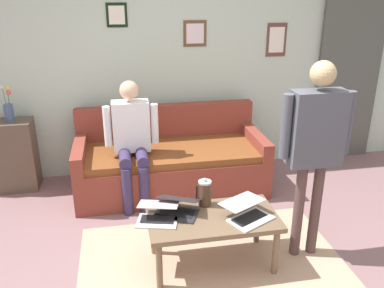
# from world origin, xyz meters

# --- Properties ---
(ground_plane) EXTENTS (7.68, 7.68, 0.00)m
(ground_plane) POSITION_xyz_m (0.00, 0.00, 0.00)
(ground_plane) COLOR #815F62
(area_rug) EXTENTS (2.17, 1.60, 0.01)m
(area_rug) POSITION_xyz_m (-0.07, -0.10, 0.00)
(area_rug) COLOR tan
(area_rug) RESTS_ON ground_plane
(back_wall) EXTENTS (7.04, 0.11, 2.70)m
(back_wall) POSITION_xyz_m (-0.00, -2.20, 1.35)
(back_wall) COLOR #B3C9B9
(back_wall) RESTS_ON ground_plane
(interior_door) EXTENTS (0.82, 0.09, 2.05)m
(interior_door) POSITION_xyz_m (-2.26, -2.11, 1.02)
(interior_door) COLOR #4B4F49
(interior_door) RESTS_ON ground_plane
(couch) EXTENTS (2.04, 0.90, 0.88)m
(couch) POSITION_xyz_m (0.08, -1.62, 0.30)
(couch) COLOR brown
(couch) RESTS_ON ground_plane
(coffee_table) EXTENTS (1.03, 0.55, 0.44)m
(coffee_table) POSITION_xyz_m (-0.07, -0.20, 0.39)
(coffee_table) COLOR brown
(coffee_table) RESTS_ON ground_plane
(laptop_left) EXTENTS (0.45, 0.44, 0.12)m
(laptop_left) POSITION_xyz_m (-0.33, -0.13, 0.49)
(laptop_left) COLOR silver
(laptop_left) RESTS_ON coffee_table
(laptop_center) EXTENTS (0.42, 0.39, 0.15)m
(laptop_center) POSITION_xyz_m (0.20, -0.31, 0.49)
(laptop_center) COLOR #28282D
(laptop_center) RESTS_ON coffee_table
(laptop_right) EXTENTS (0.37, 0.35, 0.13)m
(laptop_right) POSITION_xyz_m (0.37, -0.23, 0.49)
(laptop_right) COLOR silver
(laptop_right) RESTS_ON coffee_table
(french_press) EXTENTS (0.13, 0.11, 0.25)m
(french_press) POSITION_xyz_m (-0.04, -0.40, 0.55)
(french_press) COLOR #4C3323
(french_press) RESTS_ON coffee_table
(side_shelf) EXTENTS (0.42, 0.32, 0.79)m
(side_shelf) POSITION_xyz_m (1.76, -1.92, 0.40)
(side_shelf) COLOR brown
(side_shelf) RESTS_ON ground_plane
(flower_vase) EXTENTS (0.10, 0.10, 0.39)m
(flower_vase) POSITION_xyz_m (1.76, -1.93, 0.92)
(flower_vase) COLOR #3E537A
(flower_vase) RESTS_ON side_shelf
(person_standing) EXTENTS (0.58, 0.19, 1.65)m
(person_standing) POSITION_xyz_m (-0.87, -0.20, 1.06)
(person_standing) COLOR brown
(person_standing) RESTS_ON ground_plane
(person_seated) EXTENTS (0.55, 0.51, 1.28)m
(person_seated) POSITION_xyz_m (0.50, -1.40, 0.73)
(person_seated) COLOR #382D52
(person_seated) RESTS_ON ground_plane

